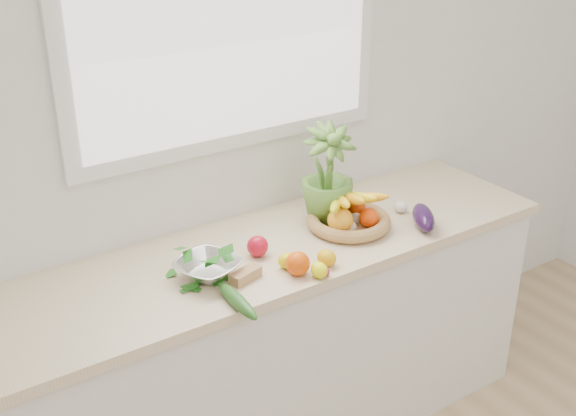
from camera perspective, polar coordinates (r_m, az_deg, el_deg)
back_wall at (r=2.74m, az=-4.63°, el=7.82°), size 4.50×0.02×2.70m
counter_cabinet at (r=2.94m, az=-1.05°, el=-11.08°), size 2.20×0.58×0.86m
countertop at (r=2.69m, az=-1.12°, el=-3.37°), size 2.24×0.62×0.04m
window_frame at (r=2.64m, az=-4.77°, el=16.04°), size 1.30×0.03×1.10m
window_pane at (r=2.62m, az=-4.55°, el=15.98°), size 1.18×0.01×0.98m
orange_loose at (r=2.48m, az=0.78°, el=-4.41°), size 0.11×0.11×0.08m
lemon_a at (r=2.55m, az=3.08°, el=-3.95°), size 0.07×0.09×0.06m
lemon_b at (r=2.48m, az=2.48°, el=-4.92°), size 0.06×0.08×0.06m
lemon_c at (r=2.53m, az=0.01°, el=-4.19°), size 0.09×0.09×0.06m
apple at (r=2.60m, az=-2.42°, el=-3.04°), size 0.09×0.09×0.08m
ginger at (r=2.47m, az=-3.38°, el=-5.32°), size 0.13×0.08×0.04m
garlic_a at (r=2.85m, az=5.37°, el=-0.82°), size 0.06×0.06×0.04m
garlic_b at (r=2.78m, az=4.87°, el=-1.45°), size 0.06×0.06×0.05m
garlic_c at (r=2.96m, az=8.90°, el=0.08°), size 0.07×0.07×0.05m
eggplant at (r=2.85m, az=10.65°, el=-0.75°), size 0.17×0.21×0.08m
cucumber at (r=2.32m, az=-4.04°, el=-7.32°), size 0.05×0.25×0.05m
radish at (r=2.49m, az=2.96°, el=-5.04°), size 0.04×0.04×0.03m
potted_herb at (r=2.78m, az=3.15°, el=2.78°), size 0.24×0.24×0.38m
fruit_basket at (r=2.80m, az=4.78°, el=-0.64°), size 0.36×0.36×0.18m
colander_with_spinach at (r=2.47m, az=-6.37°, el=-4.38°), size 0.28×0.28×0.12m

